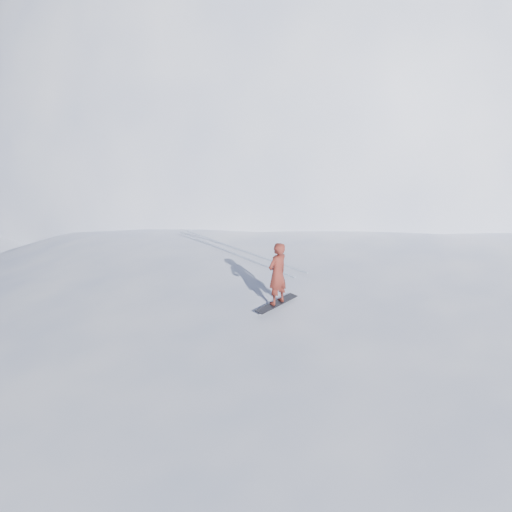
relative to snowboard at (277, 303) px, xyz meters
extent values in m
plane|color=white|center=(2.33, -0.99, -2.41)|extent=(400.00, 400.00, 0.00)
ellipsoid|color=white|center=(3.33, 2.01, -2.41)|extent=(36.00, 28.00, 4.80)
ellipsoid|color=white|center=(24.33, 25.01, -2.41)|extent=(60.00, 56.00, 56.00)
ellipsoid|color=white|center=(12.33, 19.01, -2.41)|extent=(28.00, 24.00, 18.00)
ellipsoid|color=white|center=(-1.67, -2.99, -2.41)|extent=(6.00, 5.40, 0.80)
ellipsoid|color=white|center=(0.33, 5.01, -2.41)|extent=(7.00, 6.30, 1.00)
ellipsoid|color=white|center=(9.33, 3.01, -2.41)|extent=(4.00, 3.60, 0.60)
cube|color=black|center=(0.00, 0.00, 0.00)|extent=(1.50, 0.53, 0.02)
imported|color=maroon|center=(0.00, 0.00, 0.90)|extent=(0.71, 0.53, 1.78)
cube|color=silver|center=(1.04, 4.00, 0.01)|extent=(1.04, 5.93, 0.04)
cube|color=silver|center=(1.45, 4.00, 0.01)|extent=(1.30, 5.88, 0.04)
camera|label=1|loc=(-6.98, -8.83, 6.01)|focal=32.00mm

